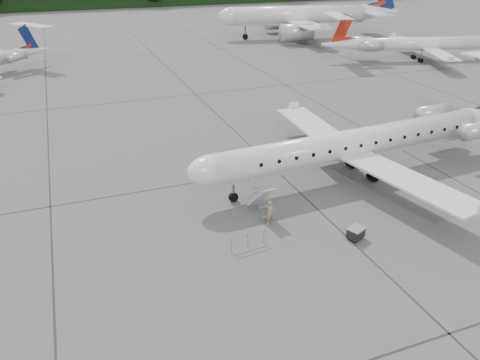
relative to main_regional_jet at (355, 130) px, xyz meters
name	(u,v)px	position (x,y,z in m)	size (l,w,h in m)	color
ground	(370,205)	(-1.26, -4.57, -3.87)	(320.00, 320.00, 0.00)	#585856
main_regional_jet	(355,130)	(0.00, 0.00, 0.00)	(30.20, 21.74, 7.74)	silver
airstair	(261,198)	(-9.01, -2.94, -2.66)	(0.85, 2.46, 2.43)	silver
passenger	(270,212)	(-8.92, -4.31, -3.03)	(0.61, 0.40, 1.68)	olive
safety_railing	(248,240)	(-11.30, -6.32, -3.37)	(2.20, 0.08, 1.00)	#979A9F
baggage_cart	(356,233)	(-4.70, -7.86, -3.45)	(0.97, 0.79, 0.84)	black
bg_narrowbody	(299,6)	(25.40, 58.62, 2.23)	(34.00, 24.48, 12.21)	silver
bg_regional_right	(426,37)	(34.64, 32.55, -0.22)	(27.80, 20.02, 7.29)	silver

